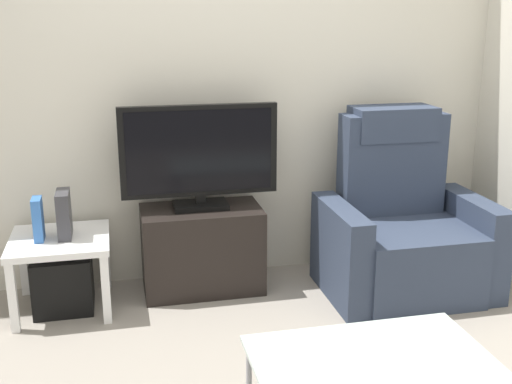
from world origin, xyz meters
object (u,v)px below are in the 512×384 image
at_px(recliner_armchair, 402,229).
at_px(coffee_table, 374,367).
at_px(subwoofer_box, 63,281).
at_px(book_upright, 38,219).
at_px(tv_stand, 202,249).
at_px(side_table, 60,249).
at_px(game_console, 64,214).
at_px(cell_phone, 359,374).
at_px(television, 199,154).

height_order(recliner_armchair, coffee_table, recliner_armchair).
bearing_deg(subwoofer_box, book_upright, -168.69).
relative_size(recliner_armchair, book_upright, 4.51).
distance_m(recliner_armchair, coffee_table, 1.59).
height_order(tv_stand, side_table, tv_stand).
bearing_deg(game_console, cell_phone, -56.02).
distance_m(subwoofer_box, book_upright, 0.40).
bearing_deg(cell_phone, recliner_armchair, 64.01).
bearing_deg(game_console, recliner_armchair, -4.54).
distance_m(tv_stand, television, 0.58).
relative_size(television, side_table, 1.70).
bearing_deg(television, coffee_table, -75.83).
bearing_deg(subwoofer_box, tv_stand, 6.24).
bearing_deg(tv_stand, book_upright, -173.20).
bearing_deg(television, cell_phone, -79.39).
height_order(book_upright, coffee_table, book_upright).
relative_size(recliner_armchair, coffee_table, 1.20).
relative_size(television, subwoofer_box, 2.85).
relative_size(recliner_armchair, game_console, 4.15).
xyz_separation_m(tv_stand, cell_phone, (0.32, -1.71, 0.14)).
xyz_separation_m(television, recliner_armchair, (1.19, -0.25, -0.46)).
relative_size(television, recliner_armchair, 0.85).
distance_m(recliner_armchair, subwoofer_box, 2.01).
distance_m(television, coffee_table, 1.76).
height_order(tv_stand, game_console, game_console).
xyz_separation_m(recliner_armchair, game_console, (-1.96, 0.16, 0.18)).
bearing_deg(coffee_table, recliner_armchair, 61.08).
height_order(book_upright, cell_phone, book_upright).
xyz_separation_m(subwoofer_box, book_upright, (-0.10, -0.02, 0.39)).
height_order(side_table, book_upright, book_upright).
height_order(side_table, game_console, game_console).
distance_m(side_table, cell_phone, 1.97).
relative_size(subwoofer_box, book_upright, 1.35).
distance_m(game_console, cell_phone, 1.97).
bearing_deg(cell_phone, television, 104.99).
height_order(television, cell_phone, television).
xyz_separation_m(subwoofer_box, cell_phone, (1.13, -1.62, 0.23)).
bearing_deg(coffee_table, side_table, 128.51).
xyz_separation_m(tv_stand, recliner_armchair, (1.19, -0.23, 0.12)).
bearing_deg(game_console, television, 7.18).
bearing_deg(book_upright, side_table, 11.31).
bearing_deg(subwoofer_box, television, 7.57).
distance_m(side_table, coffee_table, 1.97).
bearing_deg(side_table, tv_stand, 6.24).
height_order(television, recliner_armchair, television).
bearing_deg(television, side_table, -172.43).
height_order(side_table, cell_phone, side_table).
distance_m(television, game_console, 0.83).
bearing_deg(tv_stand, game_console, -174.21).
bearing_deg(television, subwoofer_box, -172.43).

